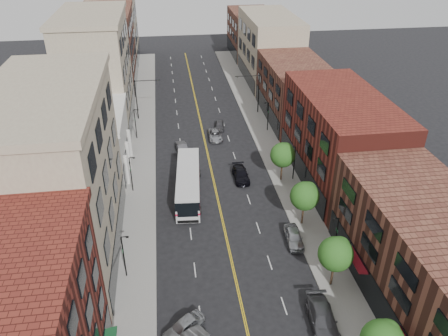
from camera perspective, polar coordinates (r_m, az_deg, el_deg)
name	(u,v)px	position (r m, az deg, el deg)	size (l,w,h in m)	color
ground	(246,328)	(41.80, 2.95, -20.11)	(220.00, 220.00, 0.00)	black
sidewalk_left	(143,152)	(69.13, -10.59, 2.07)	(4.00, 110.00, 0.15)	gray
sidewalk_right	(268,144)	(70.75, 5.78, 3.15)	(4.00, 110.00, 0.15)	gray
bldg_l_tanoffice	(59,181)	(46.82, -20.78, -1.57)	(10.00, 22.00, 18.00)	gray
bldg_l_white	(89,144)	(64.65, -17.19, 3.01)	(10.00, 14.00, 8.00)	silver
bldg_l_far_a	(97,72)	(78.43, -16.21, 11.93)	(10.00, 20.00, 18.00)	gray
bldg_l_far_b	(109,49)	(97.91, -14.79, 14.74)	(10.00, 20.00, 15.00)	brown
bldg_l_far_c	(114,19)	(114.80, -14.15, 18.31)	(10.00, 16.00, 20.00)	gray
bldg_r_near	(436,268)	(43.95, 25.98, -11.65)	(10.00, 26.00, 10.00)	brown
bldg_r_mid	(339,138)	(60.87, 14.84, 3.76)	(10.00, 22.00, 12.00)	maroon
bldg_r_far_a	(295,91)	(79.39, 9.32, 9.88)	(10.00, 20.00, 10.00)	brown
bldg_r_far_b	(269,48)	(98.10, 5.93, 15.28)	(10.00, 22.00, 14.00)	gray
bldg_r_far_c	(251,34)	(117.40, 3.59, 17.11)	(10.00, 18.00, 11.00)	brown
tree_r_1	(336,253)	(43.84, 14.46, -10.67)	(3.40, 3.40, 5.59)	black
tree_r_2	(305,195)	(51.23, 10.57, -3.49)	(3.40, 3.40, 5.59)	black
tree_r_3	(283,154)	(59.39, 7.75, 1.81)	(3.40, 3.40, 5.59)	black
lamp_l_1	(124,254)	(45.19, -12.93, -10.93)	(0.81, 0.55, 5.05)	black
lamp_l_2	(131,172)	(58.20, -12.03, -0.56)	(0.81, 0.55, 5.05)	black
lamp_l_3	(136,122)	(72.43, -11.47, 5.89)	(0.81, 0.55, 5.05)	black
lamp_r_1	(336,235)	(47.85, 14.39, -8.47)	(0.81, 0.55, 5.05)	black
lamp_r_2	(294,161)	(60.30, 9.13, 0.90)	(0.81, 0.55, 5.05)	black
lamp_r_3	(268,115)	(74.12, 5.74, 6.94)	(0.81, 0.55, 5.05)	black
signal_mast_left	(140,95)	(79.15, -10.89, 9.40)	(4.49, 0.18, 7.20)	black
signal_mast_right	(255,89)	(80.61, 4.04, 10.25)	(4.49, 0.18, 7.20)	black
city_bus	(188,182)	(57.05, -4.69, -1.77)	(3.99, 13.49, 3.42)	silver
car_angle_a	(184,327)	(41.06, -5.30, -19.94)	(1.67, 4.15, 1.41)	#9DA0A4
car_parked_mid	(323,319)	(42.21, 12.75, -18.71)	(2.30, 5.65, 1.64)	#46464B
car_parked_far	(294,237)	(50.25, 9.10, -8.88)	(1.79, 4.44, 1.51)	#A9ACB1
car_lane_behind	(182,147)	(68.35, -5.55, 2.73)	(1.49, 4.28, 1.41)	#4B4A4F
car_lane_a	(241,174)	(60.88, 2.21, -0.85)	(1.98, 4.88, 1.42)	black
car_lane_b	(215,135)	(72.02, -1.15, 4.33)	(2.17, 4.72, 1.31)	#9A9CA1
car_lane_c	(219,125)	(75.52, -0.60, 5.61)	(1.50, 3.73, 1.27)	#424146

